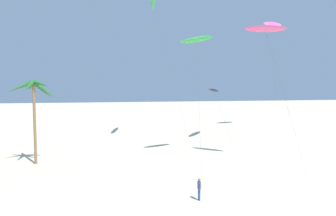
{
  "coord_description": "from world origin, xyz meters",
  "views": [
    {
      "loc": [
        -1.91,
        0.55,
        8.72
      ],
      "look_at": [
        2.08,
        22.46,
        7.01
      ],
      "focal_mm": 34.87,
      "sensor_mm": 36.0,
      "label": 1
    }
  ],
  "objects_px": {
    "flying_kite_3": "(153,0)",
    "person_near_right": "(199,188)",
    "flying_kite_1": "(265,29)",
    "flying_kite_4": "(272,24)",
    "palm_tree_3": "(33,91)",
    "flying_kite_2": "(197,40)",
    "flying_kite_0": "(214,90)"
  },
  "relations": [
    {
      "from": "palm_tree_3",
      "to": "flying_kite_1",
      "type": "xyz_separation_m",
      "value": [
        24.45,
        -3.54,
        6.65
      ]
    },
    {
      "from": "palm_tree_3",
      "to": "flying_kite_3",
      "type": "relative_size",
      "value": 0.41
    },
    {
      "from": "flying_kite_0",
      "to": "flying_kite_1",
      "type": "xyz_separation_m",
      "value": [
        0.18,
        -16.5,
        6.94
      ]
    },
    {
      "from": "flying_kite_2",
      "to": "flying_kite_4",
      "type": "distance_m",
      "value": 29.55
    },
    {
      "from": "flying_kite_3",
      "to": "person_near_right",
      "type": "height_order",
      "value": "flying_kite_3"
    },
    {
      "from": "flying_kite_2",
      "to": "flying_kite_0",
      "type": "bearing_deg",
      "value": 63.46
    },
    {
      "from": "flying_kite_3",
      "to": "person_near_right",
      "type": "bearing_deg",
      "value": -90.24
    },
    {
      "from": "flying_kite_3",
      "to": "flying_kite_4",
      "type": "relative_size",
      "value": 1.08
    },
    {
      "from": "flying_kite_4",
      "to": "person_near_right",
      "type": "xyz_separation_m",
      "value": [
        -23.93,
        -34.78,
        -18.82
      ]
    },
    {
      "from": "flying_kite_3",
      "to": "flying_kite_0",
      "type": "bearing_deg",
      "value": 2.16
    },
    {
      "from": "flying_kite_1",
      "to": "flying_kite_3",
      "type": "height_order",
      "value": "flying_kite_3"
    },
    {
      "from": "flying_kite_1",
      "to": "person_near_right",
      "type": "height_order",
      "value": "flying_kite_1"
    },
    {
      "from": "palm_tree_3",
      "to": "flying_kite_0",
      "type": "height_order",
      "value": "palm_tree_3"
    },
    {
      "from": "palm_tree_3",
      "to": "flying_kite_1",
      "type": "distance_m",
      "value": 25.59
    },
    {
      "from": "flying_kite_4",
      "to": "person_near_right",
      "type": "bearing_deg",
      "value": -124.53
    },
    {
      "from": "palm_tree_3",
      "to": "flying_kite_3",
      "type": "bearing_deg",
      "value": 40.97
    },
    {
      "from": "flying_kite_0",
      "to": "flying_kite_2",
      "type": "bearing_deg",
      "value": -116.54
    },
    {
      "from": "flying_kite_3",
      "to": "flying_kite_4",
      "type": "distance_m",
      "value": 25.32
    },
    {
      "from": "flying_kite_4",
      "to": "person_near_right",
      "type": "height_order",
      "value": "flying_kite_4"
    },
    {
      "from": "flying_kite_1",
      "to": "flying_kite_4",
      "type": "height_order",
      "value": "flying_kite_4"
    },
    {
      "from": "palm_tree_3",
      "to": "flying_kite_0",
      "type": "xyz_separation_m",
      "value": [
        24.28,
        12.96,
        -0.29
      ]
    },
    {
      "from": "flying_kite_1",
      "to": "flying_kite_2",
      "type": "relative_size",
      "value": 1.04
    },
    {
      "from": "palm_tree_3",
      "to": "person_near_right",
      "type": "height_order",
      "value": "palm_tree_3"
    },
    {
      "from": "flying_kite_2",
      "to": "person_near_right",
      "type": "distance_m",
      "value": 19.45
    },
    {
      "from": "flying_kite_1",
      "to": "flying_kite_4",
      "type": "relative_size",
      "value": 0.74
    },
    {
      "from": "palm_tree_3",
      "to": "flying_kite_1",
      "type": "relative_size",
      "value": 0.61
    },
    {
      "from": "palm_tree_3",
      "to": "flying_kite_4",
      "type": "distance_m",
      "value": 45.3
    },
    {
      "from": "palm_tree_3",
      "to": "flying_kite_0",
      "type": "distance_m",
      "value": 27.52
    },
    {
      "from": "palm_tree_3",
      "to": "flying_kite_3",
      "type": "distance_m",
      "value": 23.31
    },
    {
      "from": "flying_kite_2",
      "to": "person_near_right",
      "type": "xyz_separation_m",
      "value": [
        -3.64,
        -14.16,
        -12.83
      ]
    },
    {
      "from": "flying_kite_2",
      "to": "flying_kite_3",
      "type": "distance_m",
      "value": 14.63
    },
    {
      "from": "flying_kite_1",
      "to": "person_near_right",
      "type": "distance_m",
      "value": 19.75
    }
  ]
}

